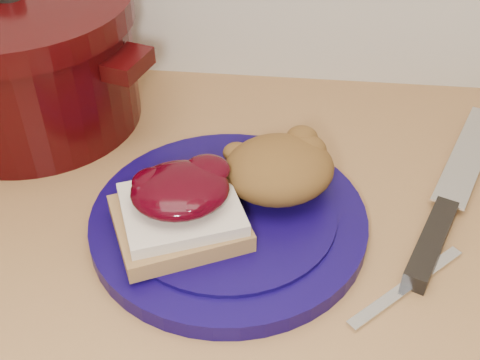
# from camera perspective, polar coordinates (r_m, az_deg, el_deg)

# --- Properties ---
(plate) EXTENTS (0.37, 0.37, 0.02)m
(plate) POSITION_cam_1_polar(r_m,az_deg,el_deg) (0.64, -1.09, -3.86)
(plate) COLOR #0D043C
(plate) RESTS_ON wood_countertop
(sandwich) EXTENTS (0.16, 0.15, 0.06)m
(sandwich) POSITION_cam_1_polar(r_m,az_deg,el_deg) (0.60, -5.71, -2.59)
(sandwich) COLOR olive
(sandwich) RESTS_ON plate
(stuffing_mound) EXTENTS (0.15, 0.14, 0.06)m
(stuffing_mound) POSITION_cam_1_polar(r_m,az_deg,el_deg) (0.64, 3.71, 1.05)
(stuffing_mound) COLOR brown
(stuffing_mound) RESTS_ON plate
(chef_knife) EXTENTS (0.16, 0.33, 0.02)m
(chef_knife) POSITION_cam_1_polar(r_m,az_deg,el_deg) (0.68, 18.67, -3.20)
(chef_knife) COLOR black
(chef_knife) RESTS_ON wood_countertop
(butter_knife) EXTENTS (0.12, 0.12, 0.00)m
(butter_knife) POSITION_cam_1_polar(r_m,az_deg,el_deg) (0.61, 15.57, -9.66)
(butter_knife) COLOR silver
(butter_knife) RESTS_ON wood_countertop
(dutch_oven) EXTENTS (0.36, 0.36, 0.18)m
(dutch_oven) POSITION_cam_1_polar(r_m,az_deg,el_deg) (0.82, -19.72, 10.67)
(dutch_oven) COLOR black
(dutch_oven) RESTS_ON wood_countertop
(pepper_grinder) EXTENTS (0.06, 0.06, 0.13)m
(pepper_grinder) POSITION_cam_1_polar(r_m,az_deg,el_deg) (0.83, -20.13, 9.53)
(pepper_grinder) COLOR black
(pepper_grinder) RESTS_ON wood_countertop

